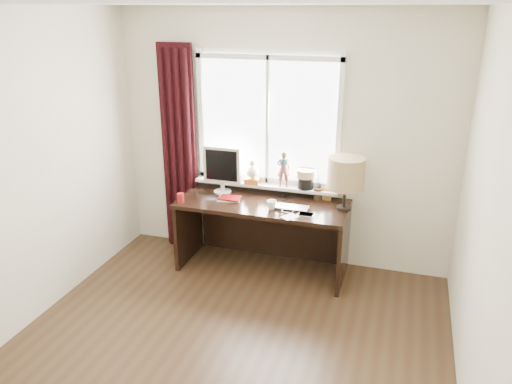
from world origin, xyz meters
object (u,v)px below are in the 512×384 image
(red_cup, at_px, (181,198))
(monitor, at_px, (222,167))
(desk, at_px, (265,221))
(table_lamp, at_px, (346,174))
(mug, at_px, (272,205))
(laptop, at_px, (291,208))

(red_cup, distance_m, monitor, 0.54)
(desk, relative_size, monitor, 3.47)
(red_cup, height_order, table_lamp, table_lamp)
(mug, distance_m, desk, 0.40)
(laptop, bearing_deg, mug, -161.18)
(laptop, distance_m, table_lamp, 0.62)
(desk, bearing_deg, monitor, 173.81)
(monitor, bearing_deg, table_lamp, -4.39)
(table_lamp, bearing_deg, mug, -163.75)
(red_cup, bearing_deg, desk, 23.46)
(red_cup, relative_size, table_lamp, 0.18)
(red_cup, bearing_deg, mug, 6.14)
(laptop, relative_size, desk, 0.21)
(laptop, height_order, red_cup, red_cup)
(mug, bearing_deg, laptop, 18.26)
(red_cup, bearing_deg, table_lamp, 10.49)
(red_cup, distance_m, table_lamp, 1.64)
(laptop, relative_size, mug, 3.77)
(mug, height_order, red_cup, same)
(laptop, distance_m, mug, 0.19)
(monitor, bearing_deg, desk, -6.19)
(monitor, relative_size, table_lamp, 0.94)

